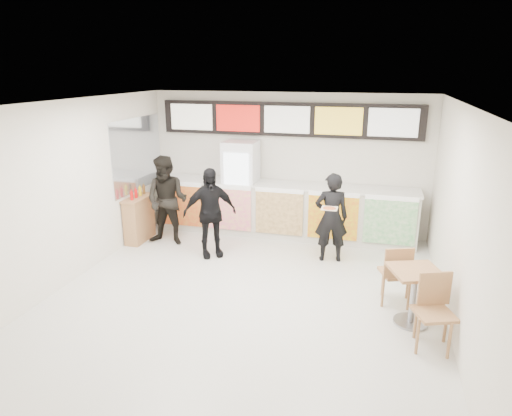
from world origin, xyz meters
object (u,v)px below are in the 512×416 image
(customer_left, at_px, (167,201))
(service_counter, at_px, (283,210))
(cafe_table, at_px, (414,287))
(condiment_ledge, at_px, (139,218))
(customer_main, at_px, (331,218))
(drinks_fridge, at_px, (241,187))
(customer_mid, at_px, (210,213))

(customer_left, bearing_deg, service_counter, 26.05)
(cafe_table, relative_size, condiment_ledge, 1.54)
(service_counter, bearing_deg, customer_main, -43.77)
(customer_main, bearing_deg, drinks_fridge, -39.85)
(condiment_ledge, bearing_deg, customer_main, -0.14)
(cafe_table, height_order, condiment_ledge, condiment_ledge)
(customer_left, bearing_deg, customer_main, -0.68)
(service_counter, xyz_separation_m, drinks_fridge, (-0.93, 0.02, 0.43))
(drinks_fridge, height_order, customer_main, drinks_fridge)
(drinks_fridge, distance_m, customer_mid, 1.50)
(drinks_fridge, distance_m, condiment_ledge, 2.24)
(customer_mid, bearing_deg, drinks_fridge, 50.21)
(service_counter, xyz_separation_m, customer_left, (-2.16, -1.08, 0.34))
(service_counter, bearing_deg, customer_left, -153.39)
(service_counter, xyz_separation_m, customer_mid, (-1.10, -1.46, 0.29))
(service_counter, bearing_deg, cafe_table, -50.60)
(drinks_fridge, relative_size, customer_main, 1.19)
(service_counter, height_order, condiment_ledge, service_counter)
(cafe_table, distance_m, condiment_ledge, 5.67)
(service_counter, distance_m, customer_left, 2.44)
(customer_main, distance_m, condiment_ledge, 3.97)
(customer_mid, bearing_deg, customer_left, 126.69)
(customer_left, xyz_separation_m, cafe_table, (4.66, -1.96, -0.34))
(service_counter, distance_m, customer_main, 1.60)
(customer_left, relative_size, cafe_table, 1.06)
(customer_left, relative_size, condiment_ledge, 1.63)
(condiment_ledge, bearing_deg, customer_left, -0.20)
(customer_left, height_order, condiment_ledge, customer_left)
(cafe_table, bearing_deg, drinks_fridge, 117.78)
(drinks_fridge, height_order, customer_left, drinks_fridge)
(customer_mid, xyz_separation_m, condiment_ledge, (-1.72, 0.39, -0.38))
(service_counter, height_order, customer_main, customer_main)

